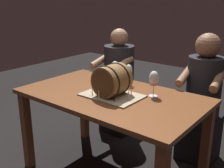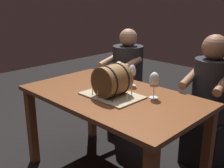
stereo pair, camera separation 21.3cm
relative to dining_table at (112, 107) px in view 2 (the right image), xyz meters
The scene contains 7 objects.
dining_table is the anchor object (origin of this frame).
barrel_cake 0.23m from the dining_table, 45.02° to the right, with size 0.46×0.32×0.26m.
wine_glass_rose 0.41m from the dining_table, 30.03° to the left, with size 0.08×0.08×0.20m.
wine_glass_red 0.37m from the dining_table, 96.70° to the left, with size 0.07×0.07×0.19m.
wine_glass_empty 0.38m from the dining_table, 121.97° to the left, with size 0.07×0.07×0.21m.
person_seated_left 0.88m from the dining_table, 123.35° to the left, with size 0.37×0.46×1.18m.
person_seated_right 0.88m from the dining_table, 56.63° to the left, with size 0.38×0.48×1.21m.
Camera 2 is at (1.46, -1.48, 1.50)m, focal length 44.20 mm.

